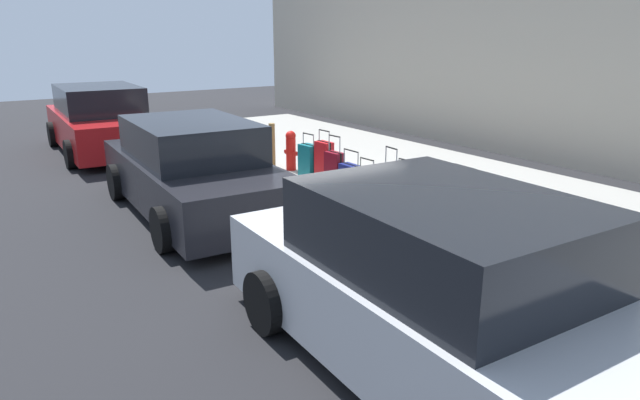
{
  "coord_description": "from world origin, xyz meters",
  "views": [
    {
      "loc": [
        -7.95,
        5.08,
        2.86
      ],
      "look_at": [
        -1.26,
        0.57,
        0.46
      ],
      "focal_mm": 31.69,
      "sensor_mm": 36.0,
      "label": 1
    }
  ],
  "objects_px": {
    "suitcase_navy_7": "(351,179)",
    "suitcase_black_5": "(390,185)",
    "suitcase_maroon_8": "(334,169)",
    "parked_car_red_2": "(101,122)",
    "suitcase_teal_10": "(308,161)",
    "suitcase_red_9": "(324,161)",
    "suitcase_navy_0": "(525,233)",
    "parked_car_silver_0": "(440,293)",
    "suitcase_red_2": "(462,208)",
    "suitcase_maroon_1": "(493,224)",
    "suitcase_teal_3": "(431,201)",
    "parked_car_charcoal_1": "(193,170)",
    "fire_hydrant": "(291,150)",
    "suitcase_silver_4": "(407,197)",
    "bollard_post": "(272,145)",
    "suitcase_olive_6": "(366,185)"
  },
  "relations": [
    {
      "from": "suitcase_navy_0",
      "to": "parked_car_red_2",
      "type": "xyz_separation_m",
      "value": [
        10.34,
        2.63,
        0.33
      ]
    },
    {
      "from": "parked_car_charcoal_1",
      "to": "bollard_post",
      "type": "bearing_deg",
      "value": -54.73
    },
    {
      "from": "parked_car_charcoal_1",
      "to": "parked_car_red_2",
      "type": "height_order",
      "value": "parked_car_red_2"
    },
    {
      "from": "suitcase_teal_3",
      "to": "parked_car_charcoal_1",
      "type": "distance_m",
      "value": 3.82
    },
    {
      "from": "suitcase_maroon_1",
      "to": "suitcase_maroon_8",
      "type": "distance_m",
      "value": 3.53
    },
    {
      "from": "suitcase_maroon_1",
      "to": "suitcase_olive_6",
      "type": "relative_size",
      "value": 1.01
    },
    {
      "from": "suitcase_teal_3",
      "to": "suitcase_navy_0",
      "type": "bearing_deg",
      "value": -176.23
    },
    {
      "from": "suitcase_maroon_1",
      "to": "suitcase_teal_10",
      "type": "distance_m",
      "value": 4.44
    },
    {
      "from": "suitcase_silver_4",
      "to": "parked_car_silver_0",
      "type": "height_order",
      "value": "parked_car_silver_0"
    },
    {
      "from": "parked_car_silver_0",
      "to": "suitcase_maroon_8",
      "type": "bearing_deg",
      "value": -26.43
    },
    {
      "from": "suitcase_black_5",
      "to": "fire_hydrant",
      "type": "relative_size",
      "value": 1.2
    },
    {
      "from": "suitcase_silver_4",
      "to": "suitcase_black_5",
      "type": "bearing_deg",
      "value": -9.75
    },
    {
      "from": "suitcase_navy_0",
      "to": "suitcase_red_9",
      "type": "relative_size",
      "value": 0.88
    },
    {
      "from": "suitcase_navy_7",
      "to": "suitcase_teal_10",
      "type": "height_order",
      "value": "suitcase_teal_10"
    },
    {
      "from": "fire_hydrant",
      "to": "parked_car_red_2",
      "type": "relative_size",
      "value": 0.17
    },
    {
      "from": "suitcase_teal_3",
      "to": "fire_hydrant",
      "type": "height_order",
      "value": "suitcase_teal_3"
    },
    {
      "from": "suitcase_maroon_1",
      "to": "suitcase_teal_3",
      "type": "height_order",
      "value": "suitcase_teal_3"
    },
    {
      "from": "suitcase_navy_7",
      "to": "fire_hydrant",
      "type": "xyz_separation_m",
      "value": [
        2.07,
        -0.03,
        0.17
      ]
    },
    {
      "from": "suitcase_maroon_1",
      "to": "fire_hydrant",
      "type": "height_order",
      "value": "fire_hydrant"
    },
    {
      "from": "suitcase_navy_0",
      "to": "suitcase_silver_4",
      "type": "relative_size",
      "value": 0.99
    },
    {
      "from": "suitcase_navy_0",
      "to": "suitcase_teal_3",
      "type": "height_order",
      "value": "suitcase_teal_3"
    },
    {
      "from": "suitcase_red_9",
      "to": "parked_car_silver_0",
      "type": "distance_m",
      "value": 6.18
    },
    {
      "from": "suitcase_black_5",
      "to": "parked_car_red_2",
      "type": "distance_m",
      "value": 8.19
    },
    {
      "from": "suitcase_silver_4",
      "to": "bollard_post",
      "type": "bearing_deg",
      "value": 1.53
    },
    {
      "from": "suitcase_silver_4",
      "to": "suitcase_black_5",
      "type": "height_order",
      "value": "suitcase_black_5"
    },
    {
      "from": "suitcase_teal_3",
      "to": "suitcase_maroon_8",
      "type": "height_order",
      "value": "suitcase_maroon_8"
    },
    {
      "from": "suitcase_navy_7",
      "to": "suitcase_teal_10",
      "type": "distance_m",
      "value": 1.41
    },
    {
      "from": "suitcase_navy_0",
      "to": "suitcase_red_9",
      "type": "height_order",
      "value": "suitcase_red_9"
    },
    {
      "from": "suitcase_red_9",
      "to": "parked_car_silver_0",
      "type": "height_order",
      "value": "parked_car_silver_0"
    },
    {
      "from": "suitcase_silver_4",
      "to": "suitcase_olive_6",
      "type": "bearing_deg",
      "value": 2.23
    },
    {
      "from": "suitcase_red_2",
      "to": "suitcase_teal_3",
      "type": "xyz_separation_m",
      "value": [
        0.52,
        0.1,
        -0.02
      ]
    },
    {
      "from": "suitcase_red_2",
      "to": "suitcase_navy_7",
      "type": "relative_size",
      "value": 1.25
    },
    {
      "from": "suitcase_teal_10",
      "to": "parked_car_red_2",
      "type": "distance_m",
      "value": 5.98
    },
    {
      "from": "suitcase_red_9",
      "to": "suitcase_black_5",
      "type": "bearing_deg",
      "value": 179.73
    },
    {
      "from": "suitcase_navy_0",
      "to": "parked_car_red_2",
      "type": "relative_size",
      "value": 0.18
    },
    {
      "from": "suitcase_maroon_8",
      "to": "parked_car_red_2",
      "type": "height_order",
      "value": "parked_car_red_2"
    },
    {
      "from": "suitcase_silver_4",
      "to": "suitcase_red_9",
      "type": "bearing_deg",
      "value": -2.24
    },
    {
      "from": "suitcase_red_2",
      "to": "suitcase_navy_7",
      "type": "height_order",
      "value": "suitcase_red_2"
    },
    {
      "from": "suitcase_navy_7",
      "to": "suitcase_black_5",
      "type": "bearing_deg",
      "value": -175.78
    },
    {
      "from": "suitcase_maroon_1",
      "to": "parked_car_red_2",
      "type": "relative_size",
      "value": 0.15
    },
    {
      "from": "suitcase_silver_4",
      "to": "suitcase_navy_7",
      "type": "distance_m",
      "value": 1.47
    },
    {
      "from": "bollard_post",
      "to": "suitcase_teal_3",
      "type": "bearing_deg",
      "value": -178.79
    },
    {
      "from": "suitcase_black_5",
      "to": "suitcase_teal_10",
      "type": "bearing_deg",
      "value": 1.15
    },
    {
      "from": "suitcase_olive_6",
      "to": "bollard_post",
      "type": "height_order",
      "value": "bollard_post"
    },
    {
      "from": "suitcase_navy_0",
      "to": "suitcase_navy_7",
      "type": "distance_m",
      "value": 3.55
    },
    {
      "from": "suitcase_silver_4",
      "to": "bollard_post",
      "type": "xyz_separation_m",
      "value": [
        4.05,
        0.11,
        0.17
      ]
    },
    {
      "from": "suitcase_black_5",
      "to": "parked_car_silver_0",
      "type": "xyz_separation_m",
      "value": [
        -3.67,
        2.63,
        0.28
      ]
    },
    {
      "from": "suitcase_teal_3",
      "to": "parked_car_charcoal_1",
      "type": "xyz_separation_m",
      "value": [
        2.85,
        2.53,
        0.25
      ]
    },
    {
      "from": "suitcase_maroon_8",
      "to": "suitcase_red_9",
      "type": "distance_m",
      "value": 0.46
    },
    {
      "from": "parked_car_silver_0",
      "to": "suitcase_maroon_1",
      "type": "bearing_deg",
      "value": -58.77
    }
  ]
}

